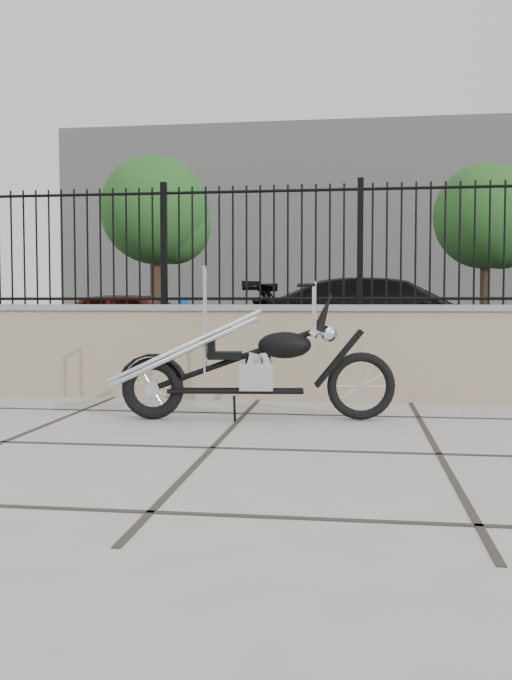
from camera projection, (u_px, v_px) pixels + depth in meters
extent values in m
plane|color=#99968E|center=(212.00, 448.00, 4.87)|extent=(90.00, 90.00, 0.00)
plane|color=black|center=(314.00, 342.00, 17.24)|extent=(30.00, 30.00, 0.00)
cube|color=gray|center=(260.00, 352.00, 7.32)|extent=(14.00, 0.36, 0.96)
cube|color=black|center=(260.00, 245.00, 7.26)|extent=(14.00, 0.08, 1.20)
cube|color=beige|center=(332.00, 231.00, 30.87)|extent=(22.00, 6.00, 8.00)
imported|color=#46100A|center=(140.00, 325.00, 12.01)|extent=(3.64, 1.92, 1.18)
imported|color=black|center=(392.00, 320.00, 11.84)|extent=(4.86, 2.23, 1.38)
cylinder|color=blue|center=(183.00, 336.00, 9.69)|extent=(0.13, 0.13, 1.05)
cylinder|color=#382619|center=(155.00, 282.00, 22.27)|extent=(0.31, 0.31, 3.13)
sphere|color=#2B5F23|center=(155.00, 204.00, 22.14)|extent=(3.34, 3.34, 3.34)
cylinder|color=#382619|center=(485.00, 287.00, 20.63)|extent=(0.28, 0.28, 2.81)
sphere|color=#316024|center=(486.00, 211.00, 20.52)|extent=(3.00, 3.00, 3.00)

